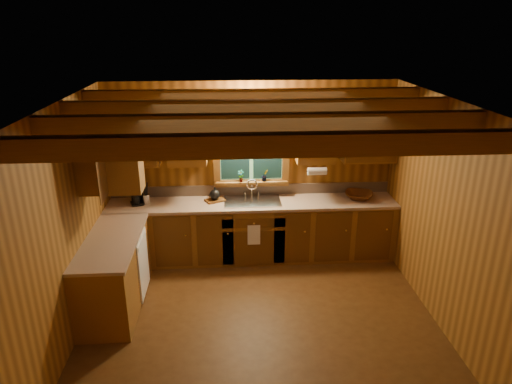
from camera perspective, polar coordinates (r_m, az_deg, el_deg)
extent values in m
plane|color=#503013|center=(5.75, 0.54, -15.60)|extent=(4.20, 4.20, 0.00)
plane|color=brown|center=(4.70, 0.65, 10.89)|extent=(4.20, 4.20, 0.00)
plane|color=brown|center=(6.86, -0.60, 2.85)|extent=(4.20, 0.00, 4.20)
plane|color=brown|center=(3.45, 3.04, -16.79)|extent=(4.20, 0.00, 4.20)
plane|color=brown|center=(5.37, -22.44, -4.02)|extent=(0.00, 3.80, 3.80)
plane|color=brown|center=(5.64, 22.43, -2.85)|extent=(0.00, 3.80, 3.80)
cube|color=brown|center=(3.56, 2.11, 5.85)|extent=(4.20, 0.14, 0.18)
cube|color=brown|center=(4.33, 1.04, 8.55)|extent=(4.20, 0.14, 0.18)
cube|color=brown|center=(5.11, 0.30, 10.43)|extent=(4.20, 0.14, 0.18)
cube|color=brown|center=(5.90, -0.26, 11.81)|extent=(4.20, 0.14, 0.18)
cube|color=brown|center=(6.89, -0.43, -4.85)|extent=(4.20, 0.62, 0.86)
cube|color=brown|center=(6.07, -17.15, -9.62)|extent=(0.62, 1.60, 0.86)
cube|color=tan|center=(6.71, -0.44, -1.38)|extent=(4.20, 0.66, 0.04)
cube|color=tan|center=(5.86, -17.51, -5.81)|extent=(0.64, 1.60, 0.04)
cube|color=#A0836B|center=(6.95, -0.58, 0.30)|extent=(4.20, 0.02, 0.16)
cube|color=white|center=(6.18, -13.83, -8.72)|extent=(0.02, 0.60, 0.80)
cube|color=brown|center=(6.68, -15.36, 6.42)|extent=(0.78, 0.34, 0.78)
cube|color=brown|center=(6.56, -8.63, 6.69)|extent=(0.55, 0.34, 0.78)
cube|color=brown|center=(6.66, 7.45, 6.96)|extent=(0.55, 0.34, 0.78)
cube|color=brown|center=(6.85, 13.91, 6.91)|extent=(0.78, 0.34, 0.78)
cube|color=brown|center=(5.74, -19.55, 3.71)|extent=(0.34, 1.10, 0.78)
cube|color=brown|center=(6.64, -0.60, 8.50)|extent=(1.12, 0.08, 0.10)
cube|color=brown|center=(6.88, -0.57, 1.16)|extent=(1.12, 0.08, 0.10)
cube|color=brown|center=(6.74, -4.93, 4.67)|extent=(0.10, 0.08, 0.80)
cube|color=brown|center=(6.79, 3.73, 4.83)|extent=(0.10, 0.08, 0.80)
cube|color=#4E7F35|center=(6.78, -0.60, 4.84)|extent=(0.92, 0.01, 0.80)
cube|color=#112E31|center=(6.80, -2.60, 3.32)|extent=(0.42, 0.02, 0.42)
cube|color=#112E31|center=(6.82, 1.42, 3.40)|extent=(0.42, 0.02, 0.42)
cylinder|color=black|center=(6.75, -0.59, 4.95)|extent=(0.92, 0.01, 0.01)
cube|color=brown|center=(6.84, -0.56, 1.21)|extent=(1.06, 0.14, 0.04)
cylinder|color=black|center=(6.59, -0.61, 10.46)|extent=(0.08, 0.03, 0.08)
cylinder|color=black|center=(6.53, -1.47, 10.35)|extent=(0.09, 0.17, 0.08)
cylinder|color=black|center=(6.54, 0.31, 10.37)|extent=(0.09, 0.17, 0.08)
sphere|color=#FFE0A5|center=(6.48, -1.98, 9.64)|extent=(0.13, 0.13, 0.13)
sphere|color=#FFE0A5|center=(6.50, 0.88, 9.68)|extent=(0.13, 0.13, 0.13)
cylinder|color=white|center=(6.60, 7.59, 2.58)|extent=(0.27, 0.11, 0.11)
cube|color=white|center=(6.56, -0.27, -5.36)|extent=(0.18, 0.01, 0.30)
cube|color=silver|center=(6.71, -0.44, -1.15)|extent=(0.82, 0.48, 0.02)
cube|color=#262628|center=(6.73, -2.06, -1.70)|extent=(0.34, 0.40, 0.14)
cube|color=#262628|center=(6.75, 1.17, -1.62)|extent=(0.34, 0.40, 0.14)
cylinder|color=silver|center=(6.84, -0.53, 0.23)|extent=(0.04, 0.04, 0.22)
torus|color=silver|center=(6.75, -0.51, 0.92)|extent=(0.16, 0.02, 0.16)
cube|color=black|center=(6.83, -14.56, -1.36)|extent=(0.16, 0.20, 0.03)
cube|color=black|center=(6.84, -14.57, -0.09)|extent=(0.16, 0.07, 0.27)
cube|color=black|center=(6.73, -14.78, 0.59)|extent=(0.16, 0.18, 0.04)
cylinder|color=black|center=(6.78, -14.66, -0.85)|extent=(0.10, 0.10, 0.12)
cylinder|color=silver|center=(6.80, -13.49, -0.85)|extent=(0.11, 0.11, 0.14)
cylinder|color=black|center=(6.74, -13.73, 0.29)|extent=(0.03, 0.04, 0.21)
cylinder|color=black|center=(6.75, -13.59, 0.32)|extent=(0.01, 0.01, 0.21)
cylinder|color=black|center=(6.75, -13.45, 0.35)|extent=(0.03, 0.04, 0.21)
cylinder|color=black|center=(6.76, -13.34, 0.38)|extent=(0.04, 0.06, 0.21)
cube|color=#553212|center=(6.76, -5.11, -1.02)|extent=(0.32, 0.28, 0.02)
sphere|color=black|center=(6.72, -5.14, -0.33)|extent=(0.15, 0.15, 0.15)
cylinder|color=black|center=(6.69, -5.16, 0.44)|extent=(0.02, 0.02, 0.04)
imported|color=#48230C|center=(6.97, 12.66, -0.43)|extent=(0.51, 0.51, 0.10)
imported|color=#553212|center=(6.77, -1.90, 2.00)|extent=(0.12, 0.10, 0.19)
imported|color=#553212|center=(6.81, 1.10, 2.09)|extent=(0.12, 0.11, 0.18)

